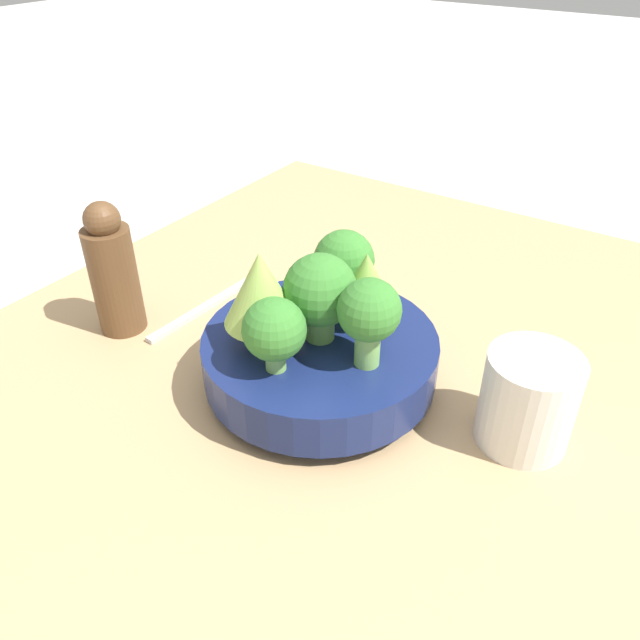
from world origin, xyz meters
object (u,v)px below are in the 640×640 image
Objects in this scene: pepper_mill at (113,272)px; bowl at (320,357)px; fork at (202,309)px; cup at (528,400)px.

bowl is at bearing 99.13° from pepper_mill.
bowl reaches higher than fork.
bowl is 0.20m from cup.
cup is 0.55× the size of fork.
fork is at bearing -100.16° from bowl.
bowl is 0.25m from pepper_mill.
cup is 0.59× the size of pepper_mill.
bowl is at bearing -78.69° from cup.
bowl is 2.54× the size of cup.
cup reaches higher than fork.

